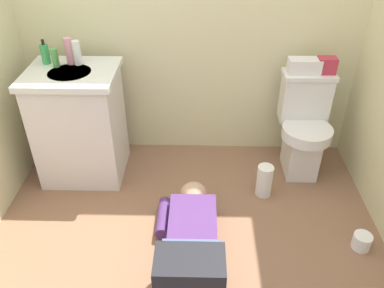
% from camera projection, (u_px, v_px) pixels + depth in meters
% --- Properties ---
extents(ground_plane, '(2.94, 3.07, 0.04)m').
position_uv_depth(ground_plane, '(186.00, 242.00, 2.45)').
color(ground_plane, '#875F45').
extents(toilet, '(0.36, 0.46, 0.75)m').
position_uv_depth(toilet, '(304.00, 127.00, 2.84)').
color(toilet, silver).
rests_on(toilet, ground_plane).
extents(vanity_cabinet, '(0.60, 0.52, 0.82)m').
position_uv_depth(vanity_cabinet, '(80.00, 123.00, 2.78)').
color(vanity_cabinet, silver).
rests_on(vanity_cabinet, ground_plane).
extents(faucet, '(0.02, 0.02, 0.10)m').
position_uv_depth(faucet, '(75.00, 55.00, 2.64)').
color(faucet, silver).
rests_on(faucet, vanity_cabinet).
extents(person_plumber, '(0.39, 1.06, 0.52)m').
position_uv_depth(person_plumber, '(191.00, 247.00, 2.16)').
color(person_plumber, '#512D6B').
rests_on(person_plumber, ground_plane).
extents(tissue_box, '(0.22, 0.11, 0.10)m').
position_uv_depth(tissue_box, '(304.00, 66.00, 2.67)').
color(tissue_box, silver).
rests_on(tissue_box, toilet).
extents(toiletry_bag, '(0.12, 0.09, 0.11)m').
position_uv_depth(toiletry_bag, '(327.00, 65.00, 2.67)').
color(toiletry_bag, '#B22D3F').
rests_on(toiletry_bag, toilet).
extents(soap_dispenser, '(0.06, 0.06, 0.17)m').
position_uv_depth(soap_dispenser, '(45.00, 54.00, 2.62)').
color(soap_dispenser, green).
rests_on(soap_dispenser, vanity_cabinet).
extents(bottle_green, '(0.05, 0.05, 0.12)m').
position_uv_depth(bottle_green, '(55.00, 58.00, 2.58)').
color(bottle_green, '#529C4B').
rests_on(bottle_green, vanity_cabinet).
extents(bottle_pink, '(0.05, 0.05, 0.18)m').
position_uv_depth(bottle_pink, '(69.00, 51.00, 2.60)').
color(bottle_pink, pink).
rests_on(bottle_pink, vanity_cabinet).
extents(bottle_white, '(0.05, 0.05, 0.16)m').
position_uv_depth(bottle_white, '(77.00, 53.00, 2.60)').
color(bottle_white, white).
rests_on(bottle_white, vanity_cabinet).
extents(paper_towel_roll, '(0.11, 0.11, 0.24)m').
position_uv_depth(paper_towel_roll, '(264.00, 181.00, 2.72)').
color(paper_towel_roll, white).
rests_on(paper_towel_roll, ground_plane).
extents(toilet_paper_roll, '(0.11, 0.11, 0.10)m').
position_uv_depth(toilet_paper_roll, '(362.00, 241.00, 2.36)').
color(toilet_paper_roll, white).
rests_on(toilet_paper_roll, ground_plane).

